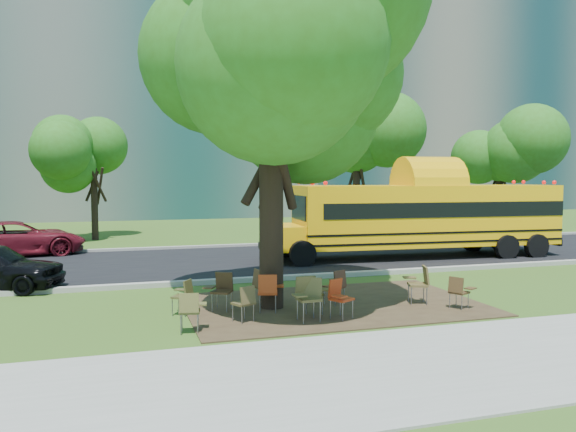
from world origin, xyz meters
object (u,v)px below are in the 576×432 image
object	(u,v)px
chair_1	(269,289)
chair_4	(314,293)
chair_6	(420,281)
bg_car_red	(18,239)
chair_0	(191,308)
chair_8	(184,293)
chair_7	(459,289)
chair_10	(263,283)
chair_11	(337,283)
chair_5	(339,295)
main_tree	(271,72)
chair_3	(306,294)
school_bus	(425,216)
chair_2	(245,300)
chair_9	(221,287)

from	to	relation	value
chair_1	chair_4	distance (m)	1.10
chair_6	bg_car_red	world-z (taller)	bg_car_red
chair_0	chair_8	distance (m)	1.56
chair_1	bg_car_red	distance (m)	13.56
chair_7	chair_10	xyz separation A→B (m)	(-4.26, 1.68, 0.07)
chair_4	chair_11	bearing A→B (deg)	75.04
chair_7	chair_10	bearing A→B (deg)	-139.65
chair_4	chair_5	xyz separation A→B (m)	(0.49, -0.22, -0.04)
chair_1	chair_7	world-z (taller)	chair_1
main_tree	chair_10	distance (m)	4.92
chair_3	chair_4	bearing A→B (deg)	-142.35
chair_7	bg_car_red	bearing A→B (deg)	-166.39
chair_7	main_tree	bearing A→B (deg)	-137.30
chair_5	chair_6	size ratio (longest dim) A/B	0.93
chair_11	chair_3	bearing A→B (deg)	-161.91
chair_5	chair_0	bearing A→B (deg)	-25.76
chair_8	chair_11	distance (m)	3.61
bg_car_red	chair_1	bearing A→B (deg)	-161.84
school_bus	chair_4	size ratio (longest dim) A/B	12.28
chair_4	bg_car_red	distance (m)	14.62
school_bus	chair_10	xyz separation A→B (m)	(-7.94, -6.07, -1.05)
chair_5	chair_6	bearing A→B (deg)	169.15
chair_0	chair_6	size ratio (longest dim) A/B	0.88
chair_0	chair_3	world-z (taller)	chair_3
chair_2	chair_8	xyz separation A→B (m)	(-1.15, 1.10, -0.01)
chair_5	bg_car_red	world-z (taller)	bg_car_red
chair_3	chair_11	distance (m)	1.72
chair_3	chair_5	xyz separation A→B (m)	(0.73, -0.02, -0.06)
chair_10	chair_2	bearing A→B (deg)	-36.80
chair_6	chair_10	bearing A→B (deg)	94.95
chair_4	bg_car_red	xyz separation A→B (m)	(-7.78, 12.38, 0.12)
chair_3	bg_car_red	size ratio (longest dim) A/B	0.19
chair_0	chair_8	xyz separation A→B (m)	(0.05, 1.56, -0.02)
chair_5	bg_car_red	xyz separation A→B (m)	(-8.27, 12.60, 0.15)
chair_0	chair_7	size ratio (longest dim) A/B	1.06
chair_10	chair_6	bearing A→B (deg)	67.50
chair_8	chair_10	world-z (taller)	chair_10
chair_7	chair_11	world-z (taller)	chair_11
chair_1	chair_7	distance (m)	4.41
chair_9	bg_car_red	xyz separation A→B (m)	(-5.98, 11.09, 0.14)
chair_2	chair_6	bearing A→B (deg)	-19.46
chair_9	chair_3	bearing A→B (deg)	165.18
chair_0	chair_3	size ratio (longest dim) A/B	0.86
main_tree	chair_3	size ratio (longest dim) A/B	9.43
school_bus	chair_7	distance (m)	8.65
chair_8	chair_3	bearing A→B (deg)	-87.02
chair_10	bg_car_red	distance (m)	12.98
main_tree	chair_4	world-z (taller)	main_tree
chair_3	chair_9	xyz separation A→B (m)	(-1.56, 1.49, -0.05)
chair_11	chair_9	bearing A→B (deg)	146.62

